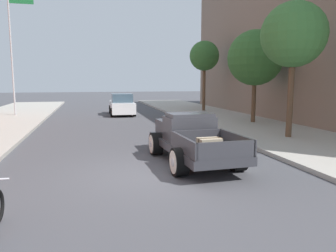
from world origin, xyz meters
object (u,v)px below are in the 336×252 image
object	(u,v)px
car_background_white	(122,105)
street_tree_third	(204,56)
street_tree_nearest	(294,35)
hotrod_truck_gunmetal	(190,138)
flagpole	(14,36)
street_tree_second	(255,58)

from	to	relation	value
car_background_white	street_tree_third	bearing A→B (deg)	5.18
car_background_white	street_tree_nearest	distance (m)	14.53
car_background_white	street_tree_third	xyz separation A→B (m)	(6.95, 0.63, 3.88)
hotrod_truck_gunmetal	street_tree_nearest	distance (m)	7.09
flagpole	street_tree_third	xyz separation A→B (m)	(14.44, 0.40, -1.12)
car_background_white	flagpole	size ratio (longest dim) A/B	0.47
street_tree_second	hotrod_truck_gunmetal	bearing A→B (deg)	-130.00
street_tree_nearest	hotrod_truck_gunmetal	bearing A→B (deg)	-155.02
street_tree_second	street_tree_third	size ratio (longest dim) A/B	0.95
hotrod_truck_gunmetal	street_tree_nearest	world-z (taller)	street_tree_nearest
street_tree_nearest	street_tree_third	bearing A→B (deg)	86.62
flagpole	street_tree_second	distance (m)	16.67
hotrod_truck_gunmetal	street_tree_nearest	xyz separation A→B (m)	(5.42, 2.52, 3.82)
hotrod_truck_gunmetal	street_tree_second	world-z (taller)	street_tree_second
street_tree_third	flagpole	bearing A→B (deg)	-178.41
street_tree_third	street_tree_second	bearing A→B (deg)	-88.07
street_tree_nearest	street_tree_second	world-z (taller)	street_tree_nearest
hotrod_truck_gunmetal	street_tree_third	distance (m)	17.36
flagpole	street_tree_third	world-z (taller)	flagpole
car_background_white	flagpole	distance (m)	9.01
street_tree_nearest	street_tree_second	xyz separation A→B (m)	(1.05, 5.18, -0.60)
street_tree_second	street_tree_third	world-z (taller)	street_tree_third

